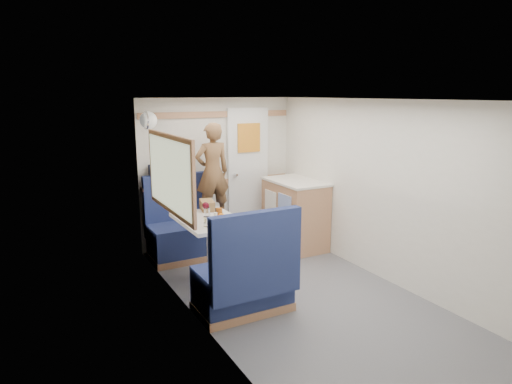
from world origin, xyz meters
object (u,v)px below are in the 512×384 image
dinette_table (210,232)px  tumbler_left (206,222)px  cheese_block (212,219)px  pepper_grinder (217,213)px  salt_grinder (216,217)px  bench_near (245,283)px  wine_glass (206,206)px  tray (227,222)px  duffel_bag (172,175)px  person (212,172)px  tumbler_right (207,212)px  tumbler_mid (184,208)px  galley_counter (295,213)px  dome_light (148,120)px  orange_fruit (221,216)px  beer_glass (219,213)px  bench_far (184,234)px  bread_loaf (207,205)px

dinette_table → tumbler_left: bearing=-118.4°
cheese_block → pepper_grinder: size_ratio=1.03×
cheese_block → salt_grinder: bearing=19.4°
dinette_table → bench_near: 0.90m
bench_near → wine_glass: (-0.00, 0.96, 0.54)m
pepper_grinder → tray: bearing=-92.0°
duffel_bag → wine_glass: 1.05m
salt_grinder → tumbler_left: bearing=-140.4°
person → tumbler_right: (-0.39, -0.76, -0.30)m
pepper_grinder → tumbler_mid: bearing=128.9°
cheese_block → tumbler_mid: bearing=105.6°
duffel_bag → tray: bearing=-76.8°
wine_glass → tray: bearing=-74.1°
galley_counter → tumbler_mid: galley_counter is taller
dinette_table → tray: (0.09, -0.25, 0.16)m
dome_light → person: 1.04m
tumbler_left → salt_grinder: size_ratio=1.06×
orange_fruit → tumbler_mid: tumbler_mid is taller
dome_light → tray: (0.48, -1.10, -1.02)m
beer_glass → dome_light: bearing=120.0°
beer_glass → pepper_grinder: 0.04m
tumbler_mid → tumbler_right: tumbler_mid is taller
bench_far → bread_loaf: size_ratio=3.92×
dome_light → tumbler_right: dome_light is taller
dinette_table → person: bearing=64.8°
dome_light → person: bearing=-0.1°
dome_light → tumbler_right: size_ratio=1.85×
beer_glass → bread_loaf: bearing=87.5°
dome_light → wine_glass: size_ratio=1.19×
tray → beer_glass: bearing=85.6°
tumbler_right → pepper_grinder: size_ratio=1.04×
dome_light → tray: dome_light is taller
tumbler_right → pepper_grinder: 0.11m
dome_light → tumbler_left: dome_light is taller
tray → bread_loaf: bearing=86.8°
tumbler_left → tumbler_right: (0.14, 0.34, 0.00)m
orange_fruit → wine_glass: wine_glass is taller
dome_light → person: (0.79, -0.00, -0.67)m
tumbler_mid → salt_grinder: tumbler_mid is taller
wine_glass → salt_grinder: (0.03, -0.21, -0.08)m
orange_fruit → wine_glass: bearing=110.9°
dinette_table → bench_far: 0.90m
bench_near → wine_glass: 1.10m
orange_fruit → tumbler_left: size_ratio=0.67×
duffel_bag → tumbler_left: size_ratio=5.49×
bench_near → galley_counter: bench_near is taller
dome_light → tray: size_ratio=0.58×
person → pepper_grinder: (-0.30, -0.82, -0.30)m
duffel_bag → bench_far: bearing=-71.4°
bench_far → cheese_block: bearing=-91.4°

